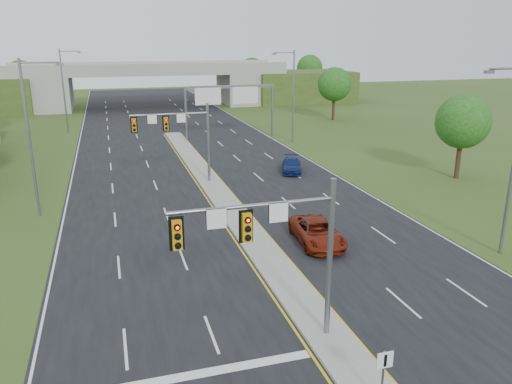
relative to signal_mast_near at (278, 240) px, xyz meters
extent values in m
plane|color=#364B1A|center=(2.26, 0.07, -4.73)|extent=(240.00, 240.00, 0.00)
cube|color=black|center=(2.26, 35.07, -4.72)|extent=(24.00, 160.00, 0.02)
cube|color=gray|center=(2.26, 23.07, -4.63)|extent=(2.00, 54.00, 0.16)
cube|color=gold|center=(1.11, 23.07, -4.70)|extent=(0.12, 54.00, 0.01)
cube|color=gold|center=(3.41, 23.07, -4.70)|extent=(0.12, 54.00, 0.01)
cube|color=silver|center=(-9.54, 35.07, -4.70)|extent=(0.12, 160.00, 0.01)
cube|color=silver|center=(14.06, 35.07, -4.70)|extent=(0.12, 160.00, 0.01)
cube|color=silver|center=(-4.24, -0.93, -4.70)|extent=(10.50, 0.50, 0.01)
cylinder|color=slate|center=(2.26, 0.07, -1.23)|extent=(0.24, 0.24, 7.00)
cylinder|color=slate|center=(-0.99, 0.07, 1.47)|extent=(6.50, 0.16, 0.16)
cube|color=#C88D0C|center=(-1.31, -0.18, 0.72)|extent=(0.35, 0.25, 1.10)
cube|color=#C88D0C|center=(-3.91, -0.18, 0.72)|extent=(0.35, 0.25, 1.10)
cube|color=black|center=(-1.31, -0.04, 0.72)|extent=(0.55, 0.04, 1.30)
cube|color=black|center=(-3.91, -0.04, 0.72)|extent=(0.55, 0.04, 1.30)
sphere|color=#FF0C05|center=(-1.31, -0.31, 1.07)|extent=(0.20, 0.20, 0.20)
sphere|color=#FF0C05|center=(-3.91, -0.31, 1.07)|extent=(0.20, 0.20, 0.20)
cube|color=white|center=(-2.42, -0.03, 1.12)|extent=(0.75, 0.04, 0.75)
cube|color=white|center=(-0.01, -0.03, 1.12)|extent=(0.75, 0.04, 0.75)
cylinder|color=slate|center=(2.26, 25.07, -1.23)|extent=(0.24, 0.24, 7.00)
cylinder|color=slate|center=(-0.99, 25.07, 1.47)|extent=(6.50, 0.16, 0.16)
cube|color=#C88D0C|center=(-1.31, 24.82, 0.72)|extent=(0.35, 0.25, 1.10)
cube|color=#C88D0C|center=(-3.91, 24.82, 0.72)|extent=(0.35, 0.25, 1.10)
cube|color=black|center=(-1.31, 24.96, 0.72)|extent=(0.55, 0.04, 1.30)
cube|color=black|center=(-3.91, 24.96, 0.72)|extent=(0.55, 0.04, 1.30)
sphere|color=#FF0C05|center=(-1.31, 24.69, 1.07)|extent=(0.20, 0.20, 0.20)
sphere|color=#FF0C05|center=(-3.91, 24.69, 1.07)|extent=(0.20, 0.20, 0.20)
cube|color=white|center=(-2.42, 24.97, 1.12)|extent=(0.75, 0.04, 0.75)
cube|color=white|center=(-0.01, 24.97, 1.12)|extent=(0.75, 0.04, 0.75)
cylinder|color=slate|center=(2.26, -4.43, -3.63)|extent=(0.08, 0.08, 2.20)
cube|color=white|center=(2.26, -4.48, -2.83)|extent=(0.60, 0.04, 0.60)
cube|color=black|center=(2.26, -4.51, -2.83)|extent=(0.10, 0.02, 0.45)
cylinder|color=slate|center=(3.46, 45.07, -1.43)|extent=(0.28, 0.28, 6.60)
cylinder|color=slate|center=(14.76, 45.07, -1.43)|extent=(0.28, 0.28, 6.60)
cube|color=slate|center=(9.11, 45.07, 1.77)|extent=(11.50, 0.35, 0.35)
cube|color=#0C571F|center=(6.26, 44.87, 0.67)|extent=(3.20, 0.08, 2.00)
cube|color=#0C571F|center=(11.06, 44.87, 0.67)|extent=(3.20, 0.08, 2.00)
cube|color=silver|center=(6.26, 44.82, 0.67)|extent=(3.30, 0.03, 2.10)
cube|color=silver|center=(11.06, 44.82, 0.67)|extent=(3.30, 0.03, 2.10)
cube|color=gray|center=(-14.74, 80.07, -1.73)|extent=(6.00, 12.00, 6.00)
cube|color=gray|center=(19.26, 80.07, -1.73)|extent=(6.00, 12.00, 6.00)
cube|color=#364B1A|center=(32.26, 80.07, -1.73)|extent=(20.00, 14.00, 6.00)
cube|color=gray|center=(2.26, 80.07, 1.87)|extent=(50.00, 12.00, 1.20)
cube|color=gray|center=(2.26, 74.27, 2.92)|extent=(50.00, 0.40, 0.90)
cube|color=gray|center=(2.26, 85.87, 2.92)|extent=(50.00, 0.40, 0.90)
cylinder|color=slate|center=(-11.24, 20.07, 0.77)|extent=(0.20, 0.20, 11.00)
cylinder|color=slate|center=(-9.99, 20.07, 5.97)|extent=(2.50, 0.12, 0.12)
cube|color=slate|center=(-8.74, 20.07, 5.82)|extent=(0.50, 0.25, 0.18)
cylinder|color=slate|center=(-11.24, 55.07, 0.77)|extent=(0.20, 0.20, 11.00)
cylinder|color=slate|center=(-9.99, 55.07, 5.97)|extent=(2.50, 0.12, 0.12)
cube|color=slate|center=(-8.74, 55.07, 5.82)|extent=(0.50, 0.25, 0.18)
cylinder|color=slate|center=(14.51, 5.07, 5.97)|extent=(2.50, 0.12, 0.12)
cube|color=slate|center=(13.26, 5.07, 5.82)|extent=(0.50, 0.25, 0.18)
cylinder|color=slate|center=(15.76, 40.07, 0.77)|extent=(0.20, 0.20, 11.00)
cylinder|color=slate|center=(14.51, 40.07, 5.97)|extent=(2.50, 0.12, 0.12)
cube|color=slate|center=(13.26, 40.07, 5.82)|extent=(0.50, 0.25, 0.18)
cylinder|color=#382316|center=(24.26, 20.07, -2.73)|extent=(0.44, 0.44, 4.00)
sphere|color=#144713|center=(24.26, 20.07, 0.47)|extent=(4.80, 4.80, 4.80)
cylinder|color=#382316|center=(28.26, 55.07, -2.60)|extent=(0.44, 0.44, 4.25)
sphere|color=#144713|center=(28.26, 55.07, 0.80)|extent=(5.20, 5.20, 5.20)
cylinder|color=#382316|center=(-21.74, 94.07, -2.60)|extent=(0.44, 0.44, 4.25)
sphere|color=#144713|center=(-21.74, 94.07, 0.80)|extent=(5.60, 5.60, 5.60)
cylinder|color=#382316|center=(26.26, 94.07, -2.60)|extent=(0.44, 0.44, 4.25)
sphere|color=#144713|center=(26.26, 94.07, 0.80)|extent=(5.60, 5.60, 5.60)
cylinder|color=#382316|center=(40.26, 94.07, -2.48)|extent=(0.44, 0.44, 4.50)
sphere|color=#144713|center=(40.26, 94.07, 1.12)|extent=(6.00, 6.00, 6.00)
imported|color=maroon|center=(5.89, 9.54, -3.97)|extent=(2.88, 5.49, 1.47)
imported|color=#0D1A4E|center=(10.58, 26.51, -4.07)|extent=(3.14, 4.73, 1.27)
camera|label=1|loc=(-5.96, -16.92, 7.43)|focal=35.00mm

